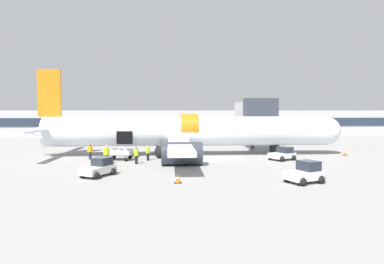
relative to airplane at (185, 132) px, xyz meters
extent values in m
plane|color=gray|center=(1.85, -3.11, -2.58)|extent=(500.00, 500.00, 0.00)
cube|color=#B2B2B7|center=(1.85, 34.66, -0.03)|extent=(98.66, 10.04, 5.10)
cube|color=#232D3D|center=(1.85, 29.58, 0.22)|extent=(96.68, 0.16, 1.63)
cylinder|color=#4C4C51|center=(9.22, 6.28, -1.00)|extent=(0.60, 0.60, 3.16)
cube|color=silver|center=(9.22, 6.28, 2.10)|extent=(3.05, 9.24, 3.05)
cube|color=#333842|center=(9.22, 2.26, 2.10)|extent=(3.97, 1.60, 3.67)
cylinder|color=silver|center=(0.44, 0.00, 0.13)|extent=(31.91, 3.32, 3.32)
sphere|color=silver|center=(16.40, 0.00, 0.13)|extent=(3.15, 3.15, 3.15)
cone|color=silver|center=(-15.52, 0.00, 0.13)|extent=(3.81, 3.05, 3.05)
cylinder|color=orange|center=(0.44, -0.03, 0.43)|extent=(1.91, 3.32, 3.32)
cube|color=orange|center=(-14.89, 0.00, 4.37)|extent=(2.49, 0.28, 5.17)
cube|color=silver|center=(-14.98, -3.78, 0.46)|extent=(0.89, 7.55, 0.20)
cube|color=silver|center=(-14.98, 3.78, 0.46)|extent=(0.89, 7.55, 0.20)
cube|color=silver|center=(-0.83, -7.24, -0.78)|extent=(2.13, 13.49, 0.40)
cube|color=silver|center=(-0.83, 7.24, -0.78)|extent=(2.13, 13.49, 0.40)
cylinder|color=#333842|center=(-0.63, -7.32, -1.48)|extent=(3.72, 2.14, 2.14)
cylinder|color=#333842|center=(-0.63, 7.33, -1.48)|extent=(3.72, 2.14, 2.14)
cube|color=black|center=(-6.58, -1.64, -0.45)|extent=(1.70, 0.12, 1.40)
cylinder|color=#56565B|center=(10.34, 0.00, -1.32)|extent=(0.22, 0.22, 1.25)
sphere|color=black|center=(10.34, 0.00, -1.94)|extent=(1.28, 1.28, 1.28)
cylinder|color=#56565B|center=(-2.75, -2.36, -1.32)|extent=(0.22, 0.22, 1.25)
sphere|color=black|center=(-2.75, -2.36, -1.94)|extent=(1.28, 1.28, 1.28)
cylinder|color=#56565B|center=(-2.75, 2.36, -1.32)|extent=(0.22, 0.22, 1.25)
sphere|color=black|center=(-2.75, 2.36, -1.94)|extent=(1.28, 1.28, 1.28)
cube|color=silver|center=(9.63, -4.64, -2.09)|extent=(2.92, 2.58, 0.50)
cube|color=#232833|center=(10.00, -4.44, -1.54)|extent=(1.62, 1.73, 0.60)
cube|color=black|center=(10.75, -4.04, -2.19)|extent=(0.79, 1.33, 0.25)
sphere|color=black|center=(10.72, -4.92, -2.30)|extent=(0.56, 0.56, 0.56)
sphere|color=black|center=(10.00, -3.57, -2.30)|extent=(0.56, 0.56, 0.56)
sphere|color=black|center=(9.26, -5.71, -2.30)|extent=(0.56, 0.56, 0.56)
sphere|color=black|center=(8.53, -4.36, -2.30)|extent=(0.56, 0.56, 0.56)
cube|color=silver|center=(7.57, -15.51, -2.05)|extent=(2.90, 2.42, 0.60)
cube|color=#232833|center=(7.97, -15.34, -1.41)|extent=(1.55, 1.67, 0.68)
cube|color=black|center=(8.76, -15.01, -2.17)|extent=(0.66, 1.35, 0.30)
sphere|color=black|center=(8.64, -15.87, -2.30)|extent=(0.56, 0.56, 0.56)
sphere|color=black|center=(8.05, -14.50, -2.30)|extent=(0.56, 0.56, 0.56)
sphere|color=black|center=(7.09, -16.53, -2.30)|extent=(0.56, 0.56, 0.56)
sphere|color=black|center=(6.50, -15.16, -2.30)|extent=(0.56, 0.56, 0.56)
cube|color=silver|center=(-7.21, -12.23, -2.08)|extent=(2.57, 3.15, 0.54)
cube|color=#232833|center=(-6.96, -11.79, -1.49)|extent=(1.63, 1.68, 0.63)
cube|color=black|center=(-6.49, -10.94, -2.18)|extent=(1.13, 0.70, 0.27)
sphere|color=black|center=(-6.17, -11.69, -2.30)|extent=(0.56, 0.56, 0.56)
sphere|color=black|center=(-7.30, -11.07, -2.30)|extent=(0.56, 0.56, 0.56)
sphere|color=black|center=(-7.11, -13.39, -2.30)|extent=(0.56, 0.56, 0.56)
sphere|color=black|center=(-8.24, -12.76, -2.30)|extent=(0.56, 0.56, 0.56)
cube|color=#B7BABF|center=(-6.82, -3.55, -1.98)|extent=(2.63, 1.91, 0.05)
cube|color=#B7BABF|center=(-5.65, -3.72, -1.70)|extent=(0.29, 1.57, 0.50)
cube|color=#B7BABF|center=(-6.93, -4.30, -1.70)|extent=(2.36, 0.40, 0.50)
cube|color=#B7BABF|center=(-6.71, -2.79, -1.70)|extent=(2.36, 0.40, 0.50)
cube|color=#333338|center=(-5.18, -3.78, -2.24)|extent=(0.90, 0.21, 0.06)
sphere|color=black|center=(-6.10, -4.45, -2.38)|extent=(0.40, 0.40, 0.40)
sphere|color=black|center=(-5.87, -2.89, -2.38)|extent=(0.40, 0.40, 0.40)
sphere|color=black|center=(-7.78, -4.20, -2.38)|extent=(0.40, 0.40, 0.40)
sphere|color=black|center=(-7.55, -2.64, -2.38)|extent=(0.40, 0.40, 0.40)
cube|color=#721951|center=(-6.66, -3.64, -1.71)|extent=(0.39, 0.30, 0.49)
cube|color=olive|center=(-7.44, -3.23, -1.68)|extent=(0.50, 0.29, 0.56)
cube|color=#4C1E1E|center=(-5.94, -3.33, -1.72)|extent=(0.42, 0.36, 0.48)
cylinder|color=black|center=(-4.89, -6.25, -2.19)|extent=(0.40, 0.40, 0.78)
cylinder|color=#CCE523|center=(-4.89, -6.25, -1.49)|extent=(0.52, 0.52, 0.62)
sphere|color=brown|center=(-4.89, -6.25, -1.08)|extent=(0.22, 0.22, 0.22)
cylinder|color=#CCE523|center=(-5.03, -6.42, -1.56)|extent=(0.16, 0.16, 0.57)
cylinder|color=#CCE523|center=(-4.74, -6.09, -1.56)|extent=(0.16, 0.16, 0.57)
cylinder|color=#1E2338|center=(-9.96, -2.83, -2.20)|extent=(0.34, 0.34, 0.77)
cylinder|color=orange|center=(-9.96, -2.83, -1.51)|extent=(0.44, 0.44, 0.61)
sphere|color=brown|center=(-9.96, -2.83, -1.10)|extent=(0.21, 0.21, 0.21)
cylinder|color=orange|center=(-9.75, -2.77, -1.58)|extent=(0.14, 0.14, 0.56)
cylinder|color=orange|center=(-10.17, -2.88, -1.58)|extent=(0.14, 0.14, 0.56)
cylinder|color=#2D2D33|center=(-7.67, -6.20, -2.14)|extent=(0.45, 0.45, 0.88)
cylinder|color=#CCE523|center=(-7.67, -6.20, -1.36)|extent=(0.58, 0.58, 0.69)
sphere|color=tan|center=(-7.67, -6.20, -0.89)|extent=(0.24, 0.24, 0.24)
cylinder|color=#CCE523|center=(-7.49, -6.03, -1.43)|extent=(0.19, 0.19, 0.64)
cylinder|color=#CCE523|center=(-7.85, -6.36, -1.43)|extent=(0.19, 0.19, 0.64)
cylinder|color=black|center=(-3.95, -4.03, -2.21)|extent=(0.36, 0.36, 0.74)
cylinder|color=#CCE523|center=(-3.95, -4.03, -1.55)|extent=(0.47, 0.47, 0.58)
sphere|color=tan|center=(-3.95, -4.03, -1.15)|extent=(0.21, 0.21, 0.21)
cylinder|color=#CCE523|center=(-4.04, -4.22, -1.61)|extent=(0.15, 0.15, 0.54)
cylinder|color=#CCE523|center=(-3.85, -3.85, -1.61)|extent=(0.15, 0.15, 0.54)
cube|color=black|center=(17.86, -1.57, -2.57)|extent=(0.51, 0.51, 0.03)
cone|color=orange|center=(17.86, -1.57, -2.22)|extent=(0.38, 0.38, 0.73)
cylinder|color=white|center=(17.86, -1.57, -2.18)|extent=(0.22, 0.22, 0.09)
cube|color=black|center=(-1.17, -15.01, -2.57)|extent=(0.51, 0.51, 0.03)
cone|color=orange|center=(-1.17, -15.01, -2.27)|extent=(0.38, 0.38, 0.62)
cylinder|color=white|center=(-1.17, -15.01, -2.24)|extent=(0.22, 0.22, 0.07)
camera|label=1|loc=(-1.67, -38.48, 2.39)|focal=32.00mm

